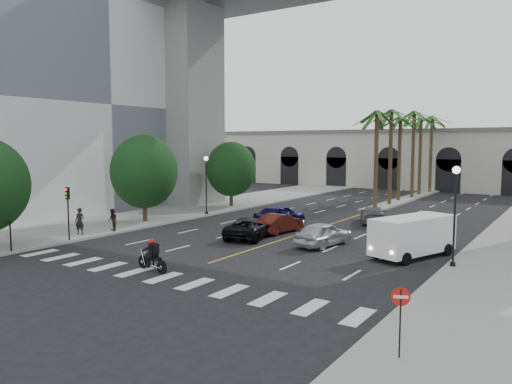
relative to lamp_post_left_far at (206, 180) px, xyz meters
The scene contains 27 objects.
ground 19.91m from the lamp_post_left_far, 54.53° to the right, with size 140.00×140.00×0.00m, color black.
sidewalk_left 4.88m from the lamp_post_left_far, 164.48° to the right, with size 8.00×100.00×0.15m, color gray.
median 24.97m from the lamp_post_left_far, 62.61° to the left, with size 2.00×24.00×0.20m, color gray.
building_left 17.60m from the lamp_post_left_far, 165.62° to the right, with size 16.50×32.50×20.60m.
pier_building 40.65m from the lamp_post_left_far, 73.71° to the left, with size 71.00×10.50×8.50m.
palm_a 17.56m from the lamp_post_left_far, 46.47° to the left, with size 3.20×3.20×10.30m.
palm_b 20.64m from the lamp_post_left_far, 54.29° to the left, with size 3.20×3.20×10.60m.
palm_c 23.62m from the lamp_post_left_far, 60.75° to the left, with size 3.20×3.20×10.10m.
palm_d 27.40m from the lamp_post_left_far, 64.30° to the left, with size 3.20×3.20×10.90m.
palm_e 30.78m from the lamp_post_left_far, 68.02° to the left, with size 3.20×3.20×10.40m.
palm_f 34.61m from the lamp_post_left_far, 70.07° to the left, with size 3.20×3.20×10.70m.
street_tree_mid 6.29m from the lamp_post_left_far, 104.93° to the right, with size 5.44×5.44×7.21m.
street_tree_far 6.25m from the lamp_post_left_far, 104.93° to the left, with size 5.04×5.04×6.68m.
lamp_post_left_far is the anchor object (origin of this frame).
lamp_post_right 24.16m from the lamp_post_left_far, 19.33° to the right, with size 0.40×0.40×5.35m.
traffic_signal_near 18.51m from the lamp_post_left_far, 89.69° to the right, with size 0.25×0.18×3.65m.
traffic_signal_far 14.52m from the lamp_post_left_far, 89.60° to the right, with size 0.25×0.18×3.65m.
motorcycle_rider 19.84m from the lamp_post_left_far, 59.07° to the right, with size 2.32×0.68×1.69m.
car_a 16.08m from the lamp_post_left_far, 23.49° to the right, with size 1.82×4.53×1.54m, color #B8B8BD.
car_b 10.92m from the lamp_post_left_far, 21.36° to the right, with size 1.50×4.31×1.42m, color #45130D.
car_c 11.69m from the lamp_post_left_far, 35.77° to the right, with size 2.37×5.14×1.43m, color black.
car_d 14.90m from the lamp_post_left_far, 16.02° to the left, with size 1.95×4.79×1.39m, color #58575C.
car_e 8.64m from the lamp_post_left_far, ahead, with size 1.99×4.94×1.68m, color #0F1047.
cargo_van 21.36m from the lamp_post_left_far, 17.79° to the right, with size 3.80×5.87×2.34m.
pedestrian_a 13.03m from the lamp_post_left_far, 94.36° to the right, with size 0.68×0.45×1.87m, color black.
pedestrian_b 10.88m from the lamp_post_left_far, 90.76° to the right, with size 0.79×0.62×1.64m, color black.
do_not_enter_sign 31.54m from the lamp_post_left_far, 40.69° to the right, with size 0.53×0.23×2.29m.
Camera 1 is at (16.75, -18.85, 6.51)m, focal length 35.00 mm.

